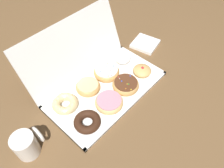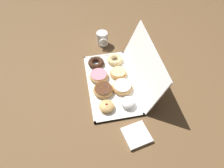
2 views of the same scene
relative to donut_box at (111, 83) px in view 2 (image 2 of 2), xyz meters
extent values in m
plane|color=brown|center=(0.00, 0.00, -0.01)|extent=(3.00, 3.00, 0.00)
cube|color=white|center=(0.00, 0.00, 0.00)|extent=(0.54, 0.29, 0.01)
cube|color=white|center=(0.00, -0.14, 0.00)|extent=(0.54, 0.01, 0.01)
cube|color=white|center=(0.00, 0.14, 0.00)|extent=(0.54, 0.01, 0.01)
cube|color=white|center=(-0.26, 0.00, 0.00)|extent=(0.01, 0.29, 0.01)
cube|color=white|center=(0.26, 0.00, 0.00)|extent=(0.01, 0.29, 0.01)
cube|color=white|center=(0.00, 0.20, 0.13)|extent=(0.54, 0.11, 0.26)
torus|color=#381E11|center=(-0.18, -0.07, 0.02)|extent=(0.11, 0.11, 0.03)
torus|color=#E5B770|center=(-0.06, -0.07, 0.02)|extent=(0.12, 0.12, 0.04)
cylinder|color=pink|center=(-0.06, -0.07, 0.04)|extent=(0.10, 0.10, 0.01)
torus|color=tan|center=(0.06, -0.06, 0.02)|extent=(0.12, 0.12, 0.04)
cylinder|color=#59331E|center=(0.06, -0.06, 0.04)|extent=(0.10, 0.10, 0.01)
sphere|color=blue|center=(0.10, -0.05, 0.05)|extent=(0.01, 0.01, 0.01)
sphere|color=green|center=(0.06, -0.08, 0.05)|extent=(0.01, 0.01, 0.01)
sphere|color=white|center=(0.06, -0.02, 0.05)|extent=(0.00, 0.00, 0.00)
sphere|color=orange|center=(0.03, -0.08, 0.05)|extent=(0.00, 0.00, 0.00)
sphere|color=yellow|center=(0.06, -0.07, 0.05)|extent=(0.00, 0.00, 0.00)
sphere|color=blue|center=(0.05, -0.04, 0.05)|extent=(0.01, 0.01, 0.01)
sphere|color=red|center=(0.06, -0.01, 0.05)|extent=(0.00, 0.00, 0.00)
sphere|color=yellow|center=(0.05, -0.10, 0.05)|extent=(0.01, 0.01, 0.01)
ellipsoid|color=tan|center=(0.18, -0.06, 0.02)|extent=(0.09, 0.09, 0.04)
sphere|color=#B21923|center=(0.18, -0.06, 0.04)|extent=(0.01, 0.01, 0.01)
torus|color=#EACC8C|center=(-0.19, 0.06, 0.02)|extent=(0.11, 0.11, 0.04)
sphere|color=#EACC8C|center=(-0.15, 0.06, 0.03)|extent=(0.02, 0.02, 0.02)
sphere|color=#EACC8C|center=(-0.15, 0.08, 0.03)|extent=(0.02, 0.02, 0.02)
sphere|color=#EACC8C|center=(-0.17, 0.10, 0.03)|extent=(0.02, 0.02, 0.02)
sphere|color=#EACC8C|center=(-0.19, 0.10, 0.03)|extent=(0.02, 0.02, 0.02)
sphere|color=#EACC8C|center=(-0.21, 0.09, 0.03)|extent=(0.02, 0.02, 0.02)
sphere|color=#EACC8C|center=(-0.22, 0.08, 0.03)|extent=(0.02, 0.02, 0.02)
sphere|color=#EACC8C|center=(-0.22, 0.05, 0.03)|extent=(0.02, 0.02, 0.02)
sphere|color=#EACC8C|center=(-0.21, 0.04, 0.03)|extent=(0.02, 0.02, 0.02)
sphere|color=#EACC8C|center=(-0.19, 0.03, 0.03)|extent=(0.02, 0.02, 0.02)
sphere|color=#EACC8C|center=(-0.17, 0.03, 0.03)|extent=(0.02, 0.02, 0.02)
sphere|color=#EACC8C|center=(-0.15, 0.04, 0.03)|extent=(0.02, 0.02, 0.02)
torus|color=tan|center=(-0.06, 0.06, 0.02)|extent=(0.11, 0.11, 0.03)
cylinder|color=#EACC8C|center=(-0.06, 0.06, 0.04)|extent=(0.09, 0.09, 0.01)
torus|color=tan|center=(0.06, 0.06, 0.02)|extent=(0.12, 0.12, 0.04)
cylinder|color=white|center=(0.06, 0.06, 0.04)|extent=(0.11, 0.11, 0.01)
sphere|color=blue|center=(0.10, 0.05, 0.05)|extent=(0.01, 0.01, 0.01)
sphere|color=blue|center=(0.03, 0.07, 0.05)|extent=(0.00, 0.00, 0.00)
sphere|color=pink|center=(0.04, 0.03, 0.05)|extent=(0.00, 0.00, 0.00)
sphere|color=orange|center=(0.04, 0.02, 0.05)|extent=(0.01, 0.01, 0.01)
sphere|color=blue|center=(0.09, 0.09, 0.05)|extent=(0.01, 0.01, 0.01)
sphere|color=red|center=(0.05, 0.02, 0.05)|extent=(0.01, 0.01, 0.01)
sphere|color=orange|center=(0.09, 0.08, 0.05)|extent=(0.01, 0.01, 0.01)
sphere|color=white|center=(0.06, 0.08, 0.05)|extent=(0.00, 0.00, 0.00)
sphere|color=blue|center=(0.07, 0.07, 0.05)|extent=(0.01, 0.01, 0.01)
sphere|color=red|center=(0.07, 0.04, 0.05)|extent=(0.00, 0.00, 0.00)
sphere|color=pink|center=(0.09, 0.09, 0.05)|extent=(0.00, 0.00, 0.00)
ellipsoid|color=white|center=(0.19, 0.06, 0.03)|extent=(0.08, 0.08, 0.05)
cylinder|color=white|center=(-0.40, 0.01, 0.05)|extent=(0.08, 0.08, 0.10)
cylinder|color=black|center=(-0.40, 0.01, 0.09)|extent=(0.07, 0.07, 0.01)
torus|color=white|center=(-0.35, 0.01, 0.05)|extent=(0.01, 0.07, 0.07)
cube|color=white|center=(0.38, 0.06, 0.00)|extent=(0.15, 0.15, 0.02)
camera|label=1|loc=(-0.43, -0.43, 0.76)|focal=34.26mm
camera|label=2|loc=(0.84, -0.16, 1.00)|focal=33.18mm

